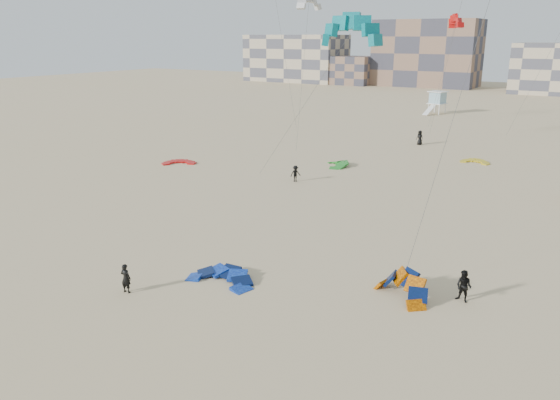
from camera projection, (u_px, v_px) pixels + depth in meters
The scene contains 17 objects.
ground at pixel (212, 285), 30.82m from camera, with size 320.00×320.00×0.00m, color tan.
kite_ground_blue at pixel (222, 281), 31.39m from camera, with size 3.75×3.86×0.95m, color blue, non-canonical shape.
kite_ground_orange at pixel (401, 297), 29.46m from camera, with size 3.40×2.54×2.29m, color #FF8200, non-canonical shape.
kite_ground_red at pixel (179, 163), 60.42m from camera, with size 3.28×3.47×0.42m, color red, non-canonical shape.
kite_ground_green at pixel (336, 166), 59.37m from camera, with size 3.53×3.65×0.98m, color #21872F, non-canonical shape.
kite_ground_yellow at pixel (475, 163), 60.79m from camera, with size 2.84×2.97×0.55m, color #C0CE22, non-canonical shape.
kitesurfer_main at pixel (126, 278), 29.77m from camera, with size 0.61×0.40×1.68m, color black.
kitesurfer_b at pixel (464, 286), 28.71m from camera, with size 0.85×0.67×1.76m, color black.
kitesurfer_c at pixel (295, 174), 52.67m from camera, with size 1.02×0.59×1.58m, color black.
kitesurfer_e at pixel (420, 138), 70.66m from camera, with size 0.91×0.59×1.86m, color black.
kite_fly_teal_a at pixel (350, 33), 41.04m from camera, with size 12.64×5.08×14.20m.
kite_fly_grey at pixel (309, 3), 59.95m from camera, with size 3.97×4.72×17.33m.
kite_fly_red at pixel (456, 22), 75.21m from camera, with size 4.85×4.84×15.62m.
lifeguard_tower_far at pixel (437, 103), 98.88m from camera, with size 3.48×5.88×4.04m.
condo_west_a at pixel (296, 58), 169.96m from camera, with size 30.00×15.00×14.00m, color tan.
condo_west_b at pixel (427, 53), 152.49m from camera, with size 28.00×14.00×18.00m, color #7D5F4B.
condo_fill_left at pixel (352, 70), 159.12m from camera, with size 12.00×10.00×8.00m, color #7D5F4B.
Camera 1 is at (18.07, -21.90, 13.50)m, focal length 35.00 mm.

